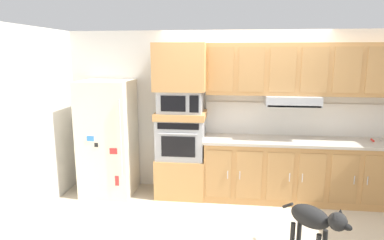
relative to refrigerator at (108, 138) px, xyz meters
name	(u,v)px	position (x,y,z in m)	size (l,w,h in m)	color
ground_plane	(242,220)	(2.04, -0.68, -0.88)	(9.60, 9.60, 0.00)	beige
back_kitchen_wall	(242,112)	(2.04, 0.43, 0.37)	(6.20, 0.12, 2.50)	silver
side_panel_left	(34,122)	(-0.76, -0.68, 0.37)	(0.12, 7.10, 2.50)	silver
refrigerator	(108,138)	(0.00, 0.00, 0.00)	(0.76, 0.73, 1.76)	silver
oven_base_cabinet	(181,175)	(1.13, 0.07, -0.58)	(0.74, 0.62, 0.60)	tan
built_in_oven	(181,138)	(1.13, 0.07, 0.02)	(0.70, 0.62, 0.60)	#A8AAAF
appliance_mid_shelf	(181,115)	(1.13, 0.07, 0.37)	(0.74, 0.62, 0.10)	tan
microwave	(181,101)	(1.13, 0.07, 0.58)	(0.64, 0.54, 0.32)	#A8AAAF
appliance_upper_cabinet	(181,67)	(1.13, 0.07, 1.08)	(0.74, 0.62, 0.68)	tan
lower_cabinet_run	(307,172)	(3.00, 0.07, -0.44)	(3.01, 0.63, 0.88)	tan
countertop_slab	(309,141)	(3.00, 0.07, 0.02)	(3.05, 0.64, 0.04)	#BCB2A3
backsplash_panel	(306,119)	(3.00, 0.36, 0.29)	(3.05, 0.02, 0.50)	silver
upper_cabinet_with_hood	(311,71)	(2.98, 0.19, 1.02)	(3.01, 0.48, 0.88)	tan
screwdriver	(373,140)	(3.90, 0.12, 0.05)	(0.14, 0.12, 0.03)	red
dog	(315,220)	(2.77, -1.42, -0.44)	(0.61, 0.58, 0.63)	black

